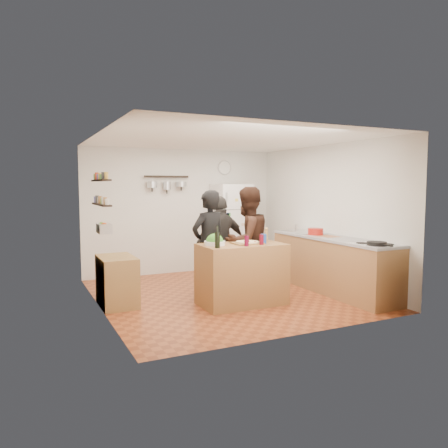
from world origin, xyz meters
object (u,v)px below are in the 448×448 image
pepper_mill (266,236)px  wall_clock (224,168)px  prep_island (242,274)px  side_table (117,281)px  salad_bowl (215,243)px  fridge (231,228)px  wine_bottle (217,240)px  person_center (247,241)px  person_back (221,243)px  red_bowl (316,232)px  skillet (377,244)px  counter_run (332,265)px  salt_canister (263,239)px  person_left (209,245)px

pepper_mill → wall_clock: 2.92m
prep_island → side_table: 1.86m
salad_bowl → fridge: size_ratio=0.17×
wine_bottle → person_center: (0.82, 0.65, -0.14)m
person_back → red_bowl: size_ratio=6.04×
person_center → skillet: (1.32, -1.46, 0.07)m
salad_bowl → skillet: skillet is taller
skillet → red_bowl: 1.49m
red_bowl → pepper_mill: bearing=-162.0°
pepper_mill → skillet: 1.61m
person_center → fridge: bearing=-124.3°
side_table → prep_island: bearing=-23.5°
fridge → wall_clock: wall_clock is taller
red_bowl → wall_clock: size_ratio=0.88×
counter_run → wall_clock: size_ratio=8.77×
prep_island → person_center: person_center is taller
person_back → side_table: size_ratio=2.00×
pepper_mill → wall_clock: (0.54, 2.63, 1.15)m
salt_canister → red_bowl: size_ratio=0.55×
fridge → prep_island: bearing=-112.8°
salt_canister → person_back: size_ratio=0.09×
wine_bottle → person_center: bearing=38.2°
prep_island → wine_bottle: size_ratio=5.66×
salad_bowl → wall_clock: 3.22m
salad_bowl → skillet: bearing=-27.8°
person_center → fridge: (0.67, 1.92, 0.02)m
pepper_mill → prep_island: bearing=-173.7°
skillet → wall_clock: wall_clock is taller
salt_canister → fridge: 2.57m
pepper_mill → side_table: bearing=162.3°
fridge → salt_canister: bearing=-105.6°
prep_island → person_center: size_ratio=0.71×
salad_bowl → person_center: 0.83m
person_left → person_back: bearing=-148.2°
salt_canister → person_left: (-0.61, 0.64, -0.13)m
salt_canister → counter_run: 1.54m
person_left → person_center: bearing=155.5°
person_back → counter_run: bearing=145.4°
counter_run → side_table: bearing=168.7°
wine_bottle → wall_clock: bearing=62.8°
pepper_mill → person_center: person_center is taller
wine_bottle → prep_island: bearing=23.7°
salt_canister → counter_run: size_ratio=0.06×
salad_bowl → wine_bottle: 0.29m
prep_island → skillet: bearing=-32.3°
pepper_mill → person_left: 0.91m
prep_island → skillet: 2.00m
salad_bowl → person_left: bearing=77.1°
counter_run → person_left: bearing=167.1°
prep_island → skillet: size_ratio=4.49×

